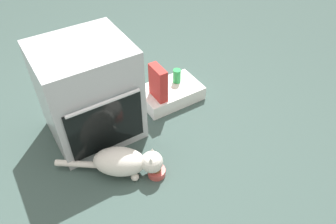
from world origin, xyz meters
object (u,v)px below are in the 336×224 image
object	(u,v)px
pantry_cabinet	(170,93)
cereal_box	(158,83)
oven	(89,93)
cat	(125,162)
food_bowl	(157,171)
soda_can	(177,76)

from	to	relation	value
pantry_cabinet	cereal_box	size ratio (longest dim) A/B	1.81
oven	pantry_cabinet	distance (m)	0.74
pantry_cabinet	cat	xyz separation A→B (m)	(-0.66, -0.50, 0.05)
oven	cat	bearing A→B (deg)	-88.43
pantry_cabinet	cereal_box	distance (m)	0.25
oven	cereal_box	world-z (taller)	oven
oven	food_bowl	distance (m)	0.72
food_bowl	cat	world-z (taller)	cat
soda_can	pantry_cabinet	bearing A→B (deg)	-155.85
oven	cereal_box	xyz separation A→B (m)	(0.54, -0.04, -0.11)
food_bowl	soda_can	bearing A→B (deg)	48.19
oven	food_bowl	size ratio (longest dim) A/B	6.05
food_bowl	cat	size ratio (longest dim) A/B	0.20
oven	soda_can	world-z (taller)	oven
oven	soda_can	bearing A→B (deg)	3.92
oven	pantry_cabinet	world-z (taller)	oven
cereal_box	food_bowl	bearing A→B (deg)	-121.99
pantry_cabinet	cat	size ratio (longest dim) A/B	0.82
food_bowl	soda_can	size ratio (longest dim) A/B	1.01
pantry_cabinet	soda_can	bearing A→B (deg)	24.15
pantry_cabinet	soda_can	xyz separation A→B (m)	(0.09, 0.04, 0.12)
cat	soda_can	bearing A→B (deg)	71.35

